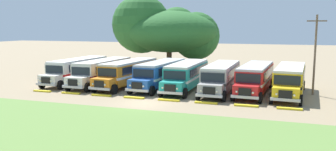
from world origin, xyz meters
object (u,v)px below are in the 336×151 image
broad_shade_tree (167,30)px  utility_pole (315,53)px  parked_bus_slot_3 (160,73)px  parked_bus_slot_2 (128,72)px  parked_bus_slot_4 (187,74)px  parked_bus_slot_0 (77,69)px  parked_bus_slot_6 (255,77)px  parked_bus_slot_7 (290,79)px  parked_bus_slot_5 (221,76)px  parked_bus_slot_1 (102,71)px

broad_shade_tree → utility_pole: broad_shade_tree is taller
parked_bus_slot_3 → broad_shade_tree: 14.71m
parked_bus_slot_2 → parked_bus_slot_3: same height
parked_bus_slot_4 → parked_bus_slot_0: bearing=-91.2°
parked_bus_slot_0 → parked_bus_slot_6: (20.75, 0.05, 0.00)m
parked_bus_slot_7 → parked_bus_slot_4: bearing=-85.6°
parked_bus_slot_7 → parked_bus_slot_5: bearing=-83.3°
parked_bus_slot_2 → utility_pole: utility_pole is taller
parked_bus_slot_2 → parked_bus_slot_4: bearing=96.2°
broad_shade_tree → parked_bus_slot_4: bearing=-63.0°
parked_bus_slot_6 → broad_shade_tree: size_ratio=0.71×
parked_bus_slot_2 → parked_bus_slot_5: size_ratio=1.01×
parked_bus_slot_5 → broad_shade_tree: (-10.68, 13.85, 4.57)m
parked_bus_slot_1 → parked_bus_slot_6: bearing=92.9°
parked_bus_slot_3 → parked_bus_slot_1: bearing=-83.8°
parked_bus_slot_2 → broad_shade_tree: 14.57m
parked_bus_slot_7 → broad_shade_tree: 22.46m
parked_bus_slot_1 → parked_bus_slot_4: (10.05, 0.20, 0.00)m
parked_bus_slot_5 → broad_shade_tree: broad_shade_tree is taller
parked_bus_slot_0 → parked_bus_slot_5: 17.37m
parked_bus_slot_7 → utility_pole: 3.45m
parked_bus_slot_3 → parked_bus_slot_7: size_ratio=1.00×
parked_bus_slot_3 → parked_bus_slot_5: same height
parked_bus_slot_1 → parked_bus_slot_7: bearing=92.5°
parked_bus_slot_3 → parked_bus_slot_6: (10.18, 0.01, 0.00)m
parked_bus_slot_2 → parked_bus_slot_3: bearing=100.7°
parked_bus_slot_4 → parked_bus_slot_7: (10.44, 0.16, 0.00)m
parked_bus_slot_5 → parked_bus_slot_3: bearing=-93.5°
parked_bus_slot_1 → parked_bus_slot_6: same height
parked_bus_slot_2 → parked_bus_slot_4: same height
parked_bus_slot_2 → parked_bus_slot_0: bearing=-88.5°
parked_bus_slot_5 → parked_bus_slot_7: (6.70, 0.38, 0.00)m
parked_bus_slot_2 → parked_bus_slot_7: size_ratio=1.00×
parked_bus_slot_2 → parked_bus_slot_4: size_ratio=1.01×
parked_bus_slot_6 → parked_bus_slot_3: bearing=-86.5°
parked_bus_slot_2 → parked_bus_slot_7: (17.20, 0.36, 0.00)m
parked_bus_slot_2 → parked_bus_slot_6: bearing=96.2°
parked_bus_slot_6 → broad_shade_tree: bearing=-130.2°
parked_bus_slot_0 → parked_bus_slot_1: bearing=85.2°
parked_bus_slot_4 → parked_bus_slot_7: bearing=90.4°
parked_bus_slot_0 → parked_bus_slot_4: same height
utility_pole → parked_bus_slot_5: bearing=-172.6°
parked_bus_slot_2 → parked_bus_slot_3: 3.72m
parked_bus_slot_0 → parked_bus_slot_3: size_ratio=1.00×
utility_pole → parked_bus_slot_4: bearing=-175.8°
parked_bus_slot_0 → broad_shade_tree: 15.72m
parked_bus_slot_0 → parked_bus_slot_7: bearing=91.1°
parked_bus_slot_1 → parked_bus_slot_3: bearing=94.8°
parked_bus_slot_0 → utility_pole: 26.39m
parked_bus_slot_0 → parked_bus_slot_6: size_ratio=0.99×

